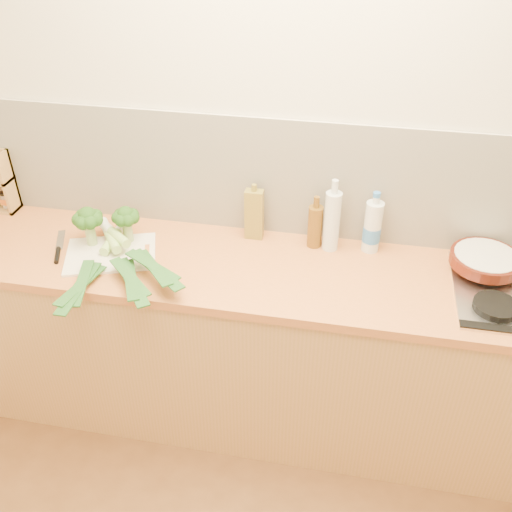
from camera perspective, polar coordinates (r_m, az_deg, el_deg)
The scene contains 14 objects.
room_shell at distance 2.50m, azimuth 2.99°, elevation 7.70°, with size 3.50×3.50×3.50m.
counter at distance 2.68m, azimuth 1.59°, elevation -8.97°, with size 3.20×0.62×0.90m.
chopping_board at distance 2.55m, azimuth -14.30°, elevation 0.21°, with size 0.38×0.28×0.01m, color white.
broccoli_left at distance 2.56m, azimuth -16.47°, elevation 3.53°, with size 0.13×0.13×0.18m.
broccoli_right at distance 2.55m, azimuth -12.89°, elevation 3.75°, with size 0.12×0.12×0.17m.
leek_front at distance 2.52m, azimuth -14.90°, elevation 0.52°, with size 0.11×0.71×0.04m.
leek_mid at distance 2.48m, azimuth -13.74°, elevation 0.58°, with size 0.44×0.58×0.04m.
leek_back at distance 2.47m, azimuth -12.67°, elevation 1.06°, with size 0.53×0.45×0.04m.
chefs_knife at distance 2.62m, azimuth -19.17°, elevation 0.43°, with size 0.13×0.26×0.02m.
skillet at distance 2.51m, azimuth 22.03°, elevation -0.34°, with size 0.42×0.29×0.05m.
oil_tin at distance 2.53m, azimuth -0.18°, elevation 4.23°, with size 0.08×0.05×0.27m.
glass_bottle at distance 2.46m, azimuth 7.60°, elevation 3.56°, with size 0.07×0.07×0.33m.
amber_bottle at distance 2.49m, azimuth 5.92°, elevation 3.04°, with size 0.06×0.06×0.24m.
water_bottle at distance 2.50m, azimuth 11.55°, elevation 2.76°, with size 0.08×0.08×0.26m.
Camera 1 is at (0.30, -0.72, 2.30)m, focal length 40.00 mm.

